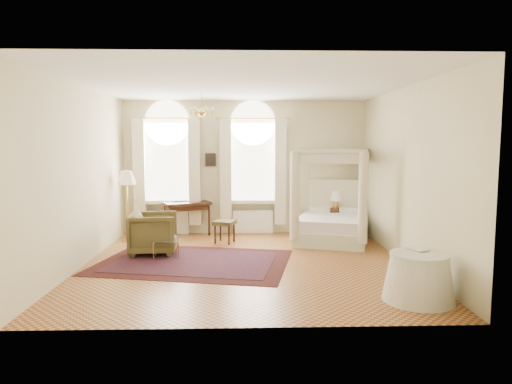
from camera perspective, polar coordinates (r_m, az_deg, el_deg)
The scene contains 18 objects.
ground at distance 8.65m, azimuth -1.25°, elevation -8.95°, with size 6.00×6.00×0.00m, color #AA6731.
room_walls at distance 8.36m, azimuth -1.28°, elevation 4.28°, with size 6.00×6.00×6.00m.
window_left at distance 11.40m, azimuth -11.00°, elevation 2.16°, with size 1.62×0.27×3.29m.
window_right at distance 11.26m, azimuth -0.38°, elevation 2.22°, with size 1.62×0.27×3.29m.
chandelier at distance 9.61m, azimuth -6.81°, elevation 9.99°, with size 0.51×0.45×0.50m.
wall_pictures at distance 11.33m, azimuth -0.97°, elevation 4.28°, with size 2.54×0.03×0.39m.
canopy_bed at distance 10.64m, azimuth 9.47°, elevation -3.54°, with size 2.07×2.31×2.12m.
nightstand at distance 11.46m, azimuth 10.20°, elevation -3.66°, with size 0.46×0.41×0.65m, color #331A0E.
nightstand_lamp at distance 11.40m, azimuth 9.94°, elevation -0.66°, with size 0.28×0.28×0.41m.
writing_desk at distance 11.24m, azimuth -8.62°, elevation -1.85°, with size 1.24×0.98×0.83m.
laptop at distance 11.36m, azimuth -9.56°, elevation -1.10°, with size 0.34×0.22×0.03m, color black.
stool at distance 10.37m, azimuth -3.95°, elevation -4.06°, with size 0.56×0.56×0.51m.
armchair at distance 9.55m, azimuth -12.69°, elevation -5.05°, with size 0.91×0.93×0.85m, color #483E1E.
coffee_table at distance 9.15m, azimuth -11.17°, elevation -6.13°, with size 0.54×0.39×0.36m.
floor_lamp at distance 10.78m, azimuth -15.87°, elevation 1.29°, with size 0.42×0.42×1.63m.
oriental_rug at distance 8.83m, azimuth -7.77°, elevation -8.64°, with size 3.95×3.18×0.01m.
side_table at distance 7.00m, azimuth 19.66°, elevation -10.04°, with size 1.01×1.01×0.69m.
book at distance 7.04m, azimuth 19.03°, elevation -6.89°, with size 0.20×0.27×0.03m, color black.
Camera 1 is at (-0.07, -8.35, 2.23)m, focal length 32.00 mm.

